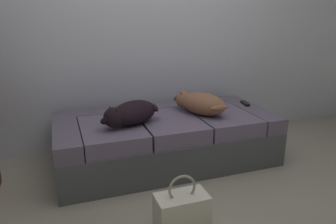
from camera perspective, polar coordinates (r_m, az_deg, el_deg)
name	(u,v)px	position (r m, az deg, el deg)	size (l,w,h in m)	color
back_wall	(146,1)	(3.20, -4.00, 19.25)	(6.40, 0.10, 2.80)	silver
couch	(166,139)	(2.86, -0.34, -4.83)	(1.89, 0.88, 0.43)	#4D5154
dog_dark	(130,113)	(2.55, -6.73, -0.24)	(0.53, 0.39, 0.19)	black
dog_tan	(200,103)	(2.83, 5.69, 1.62)	(0.43, 0.53, 0.19)	#8E5D44
tv_remote	(245,103)	(3.21, 13.63, 1.51)	(0.04, 0.15, 0.02)	black
handbag	(182,212)	(2.05, 2.47, -17.44)	(0.32, 0.18, 0.38)	silver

